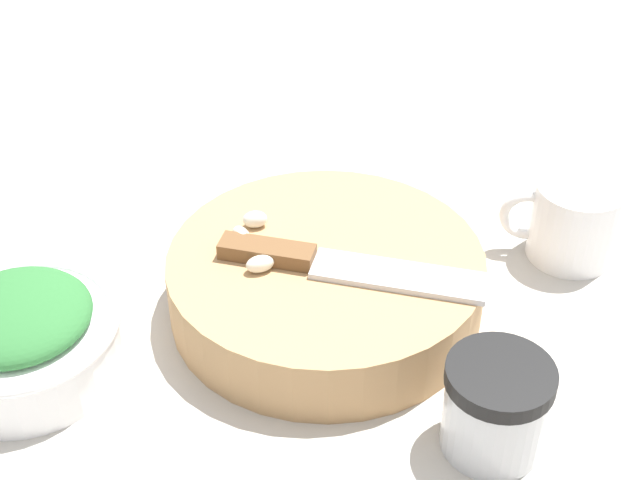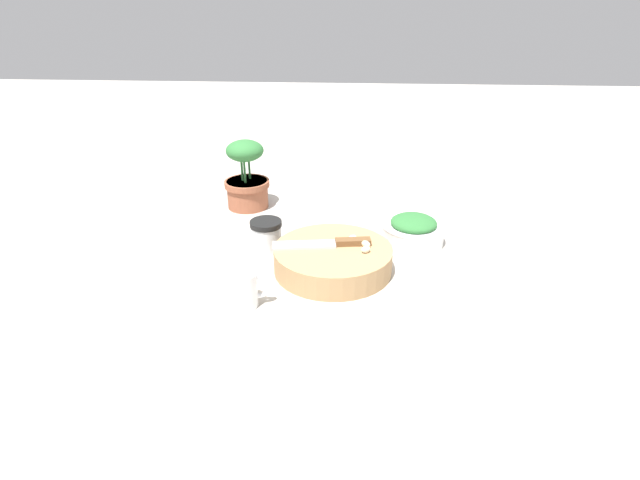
{
  "view_description": "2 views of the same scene",
  "coord_description": "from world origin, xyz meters",
  "px_view_note": "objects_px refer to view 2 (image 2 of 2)",
  "views": [
    {
      "loc": [
        0.47,
        0.17,
        0.48
      ],
      "look_at": [
        -0.03,
        -0.03,
        0.07
      ],
      "focal_mm": 50.0,
      "sensor_mm": 36.0,
      "label": 1
    },
    {
      "loc": [
        -0.96,
        -0.07,
        0.53
      ],
      "look_at": [
        -0.04,
        -0.01,
        0.07
      ],
      "focal_mm": 28.0,
      "sensor_mm": 36.0,
      "label": 2
    }
  ],
  "objects_px": {
    "herb_bowl": "(413,230)",
    "chef_knife": "(328,243)",
    "cutting_board": "(333,259)",
    "garlic_cloves": "(363,243)",
    "potted_herb": "(247,179)",
    "spice_jar": "(266,235)",
    "coffee_mug": "(238,289)"
  },
  "relations": [
    {
      "from": "herb_bowl",
      "to": "chef_knife",
      "type": "bearing_deg",
      "value": 124.87
    },
    {
      "from": "cutting_board",
      "to": "garlic_cloves",
      "type": "relative_size",
      "value": 3.23
    },
    {
      "from": "potted_herb",
      "to": "herb_bowl",
      "type": "bearing_deg",
      "value": -114.16
    },
    {
      "from": "spice_jar",
      "to": "coffee_mug",
      "type": "relative_size",
      "value": 0.72
    },
    {
      "from": "coffee_mug",
      "to": "potted_herb",
      "type": "relative_size",
      "value": 0.54
    },
    {
      "from": "cutting_board",
      "to": "chef_knife",
      "type": "relative_size",
      "value": 1.2
    },
    {
      "from": "chef_knife",
      "to": "spice_jar",
      "type": "bearing_deg",
      "value": 54.17
    },
    {
      "from": "cutting_board",
      "to": "spice_jar",
      "type": "distance_m",
      "value": 0.18
    },
    {
      "from": "herb_bowl",
      "to": "coffee_mug",
      "type": "height_order",
      "value": "coffee_mug"
    },
    {
      "from": "chef_knife",
      "to": "potted_herb",
      "type": "bearing_deg",
      "value": 28.14
    },
    {
      "from": "chef_knife",
      "to": "cutting_board",
      "type": "bearing_deg",
      "value": -144.98
    },
    {
      "from": "chef_knife",
      "to": "garlic_cloves",
      "type": "distance_m",
      "value": 0.07
    },
    {
      "from": "herb_bowl",
      "to": "coffee_mug",
      "type": "xyz_separation_m",
      "value": [
        -0.29,
        0.35,
        0.0
      ]
    },
    {
      "from": "spice_jar",
      "to": "potted_herb",
      "type": "bearing_deg",
      "value": 20.61
    },
    {
      "from": "chef_knife",
      "to": "herb_bowl",
      "type": "height_order",
      "value": "herb_bowl"
    },
    {
      "from": "spice_jar",
      "to": "coffee_mug",
      "type": "distance_m",
      "value": 0.23
    },
    {
      "from": "cutting_board",
      "to": "spice_jar",
      "type": "bearing_deg",
      "value": 60.43
    },
    {
      "from": "garlic_cloves",
      "to": "spice_jar",
      "type": "xyz_separation_m",
      "value": [
        0.07,
        0.22,
        -0.02
      ]
    },
    {
      "from": "chef_knife",
      "to": "coffee_mug",
      "type": "distance_m",
      "value": 0.22
    },
    {
      "from": "cutting_board",
      "to": "spice_jar",
      "type": "relative_size",
      "value": 3.44
    },
    {
      "from": "spice_jar",
      "to": "coffee_mug",
      "type": "bearing_deg",
      "value": 176.86
    },
    {
      "from": "coffee_mug",
      "to": "potted_herb",
      "type": "height_order",
      "value": "potted_herb"
    },
    {
      "from": "garlic_cloves",
      "to": "spice_jar",
      "type": "distance_m",
      "value": 0.23
    },
    {
      "from": "garlic_cloves",
      "to": "coffee_mug",
      "type": "height_order",
      "value": "coffee_mug"
    },
    {
      "from": "herb_bowl",
      "to": "potted_herb",
      "type": "xyz_separation_m",
      "value": [
        0.19,
        0.43,
        0.05
      ]
    },
    {
      "from": "herb_bowl",
      "to": "spice_jar",
      "type": "height_order",
      "value": "spice_jar"
    },
    {
      "from": "garlic_cloves",
      "to": "cutting_board",
      "type": "bearing_deg",
      "value": 103.23
    },
    {
      "from": "chef_knife",
      "to": "herb_bowl",
      "type": "xyz_separation_m",
      "value": [
        0.13,
        -0.19,
        -0.03
      ]
    },
    {
      "from": "chef_knife",
      "to": "potted_herb",
      "type": "xyz_separation_m",
      "value": [
        0.33,
        0.24,
        0.02
      ]
    },
    {
      "from": "spice_jar",
      "to": "potted_herb",
      "type": "xyz_separation_m",
      "value": [
        0.25,
        0.09,
        0.05
      ]
    },
    {
      "from": "coffee_mug",
      "to": "chef_knife",
      "type": "bearing_deg",
      "value": -44.97
    },
    {
      "from": "potted_herb",
      "to": "garlic_cloves",
      "type": "bearing_deg",
      "value": -136.19
    }
  ]
}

